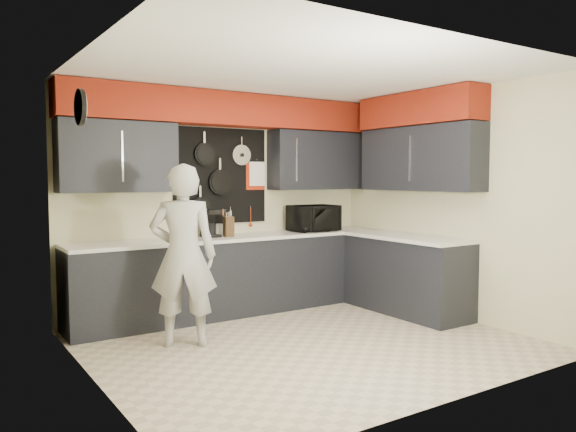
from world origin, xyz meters
TOP-DOWN VIEW (x-y plane):
  - ground at (0.00, 0.00)m, footprint 4.00×4.00m
  - back_wall_assembly at (0.01, 1.60)m, footprint 4.00×0.36m
  - right_wall_assembly at (1.85, 0.26)m, footprint 0.36×3.50m
  - left_wall_assembly at (-1.99, 0.02)m, footprint 0.05×3.50m
  - base_cabinets at (0.49, 1.13)m, footprint 3.95×2.20m
  - microwave at (1.10, 1.40)m, footprint 0.61×0.42m
  - knife_block at (-0.11, 1.41)m, footprint 0.12×0.12m
  - utensil_crock at (-0.12, 1.51)m, footprint 0.11×0.11m
  - coffee_maker at (-0.31, 1.51)m, footprint 0.19×0.23m
  - person at (-1.03, 0.57)m, footprint 0.75×0.66m

SIDE VIEW (x-z plane):
  - ground at x=0.00m, z-range 0.00..0.00m
  - base_cabinets at x=0.49m, z-range 0.00..0.92m
  - person at x=-1.03m, z-range 0.00..1.74m
  - utensil_crock at x=-0.12m, z-range 0.92..1.06m
  - knife_block at x=-0.11m, z-range 0.92..1.15m
  - microwave at x=1.10m, z-range 0.92..1.25m
  - coffee_maker at x=-0.31m, z-range 0.93..1.25m
  - left_wall_assembly at x=-1.99m, z-range 0.03..2.63m
  - right_wall_assembly at x=1.85m, z-range 0.64..3.24m
  - back_wall_assembly at x=0.01m, z-range 0.71..3.31m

